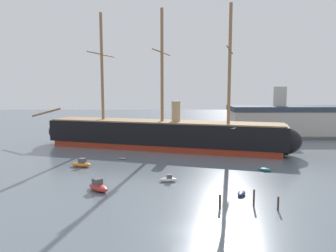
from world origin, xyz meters
TOP-DOWN VIEW (x-y plane):
  - ground_plane at (0.00, 0.00)m, footprint 400.00×400.00m
  - tall_ship at (-3.22, 46.81)m, footprint 71.65×26.58m
  - motorboat_foreground_left at (-12.36, 13.46)m, footprint 4.35×4.41m
  - dinghy_foreground_right at (9.03, 11.29)m, footprint 2.00×2.63m
  - motorboat_near_centre at (-1.65, 18.08)m, footprint 2.98×1.31m
  - motorboat_mid_left at (-19.02, 28.06)m, footprint 4.44×2.67m
  - dinghy_mid_right at (16.63, 24.84)m, footprint 2.76×2.18m
  - dinghy_alongside_bow at (-11.80, 34.44)m, footprint 2.06×1.53m
  - dinghy_alongside_stern at (21.17, 37.87)m, footprint 3.16×2.55m
  - sailboat_far_left at (-26.05, 56.59)m, footprint 4.00×2.20m
  - dinghy_far_right at (29.72, 52.54)m, footprint 1.72×2.60m
  - sailboat_distant_centre at (1.25, 63.32)m, footprint 4.89×3.01m
  - mooring_piling_nearest at (5.04, 6.30)m, footprint 0.33×0.33m
  - mooring_piling_left_pair at (12.40, 5.71)m, footprint 0.25×0.25m
  - mooring_piling_right_pair at (9.67, 7.11)m, footprint 0.26×0.26m
  - dockside_warehouse_right at (38.07, 68.97)m, footprint 41.92×16.20m
  - seagull_in_flight at (10.06, 23.21)m, footprint 1.19×0.93m

SIDE VIEW (x-z plane):
  - ground_plane at x=0.00m, z-range 0.00..0.00m
  - dinghy_alongside_bow at x=-11.80m, z-range 0.00..0.45m
  - dinghy_far_right at x=29.72m, z-range 0.00..0.57m
  - dinghy_foreground_right at x=9.03m, z-range 0.00..0.57m
  - dinghy_mid_right at x=16.63m, z-range 0.00..0.60m
  - dinghy_alongside_stern at x=21.17m, z-range 0.00..0.69m
  - sailboat_far_left at x=-26.05m, z-range -2.08..2.91m
  - motorboat_near_centre at x=-1.65m, z-range -0.18..1.05m
  - sailboat_distant_centre at x=1.25m, z-range -2.54..3.57m
  - motorboat_mid_left at x=-19.02m, z-range -0.26..1.48m
  - motorboat_foreground_left at x=-12.36m, z-range -0.27..1.56m
  - mooring_piling_left_pair at x=12.40m, z-range 0.00..1.78m
  - mooring_piling_nearest at x=5.04m, z-range 0.00..1.83m
  - mooring_piling_right_pair at x=9.67m, z-range 0.00..2.26m
  - tall_ship at x=-3.22m, z-range -13.81..21.50m
  - dockside_warehouse_right at x=38.07m, z-range -3.13..13.07m
  - seagull_in_flight at x=10.06m, z-range 8.28..8.42m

